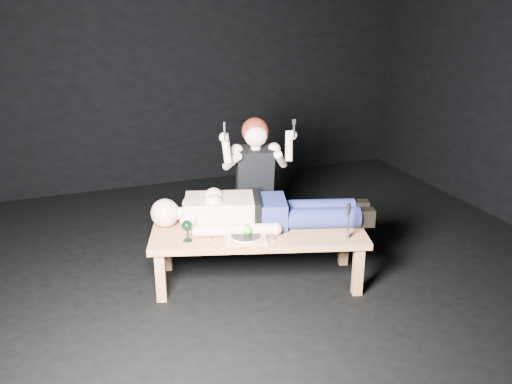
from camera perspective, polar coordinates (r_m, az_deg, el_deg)
ground at (r=4.72m, az=2.84°, el=-7.71°), size 5.00×5.00×0.00m
back_wall at (r=6.58m, az=-5.73°, el=13.91°), size 5.00×0.00×5.00m
table at (r=4.39m, az=0.23°, el=-6.66°), size 1.77×1.07×0.45m
lying_man at (r=4.34m, az=0.87°, el=-1.62°), size 1.91×1.06×0.29m
kneeling_woman at (r=4.78m, az=-0.24°, el=0.99°), size 0.82×0.88×1.27m
serving_tray at (r=4.12m, az=-1.12°, el=-4.87°), size 0.37×0.30×0.02m
plate at (r=4.12m, az=-1.12°, el=-4.65°), size 0.26×0.26×0.02m
apple at (r=4.11m, az=-0.90°, el=-4.01°), size 0.07×0.07×0.07m
goblet at (r=4.11m, az=-7.18°, el=-4.03°), size 0.10×0.10×0.17m
fork_flat at (r=4.11m, az=-4.51°, el=-5.13°), size 0.02×0.18×0.01m
knife_flat at (r=4.10m, az=1.93°, el=-5.12°), size 0.09×0.17×0.01m
spoon_flat at (r=4.17m, az=1.02°, el=-4.68°), size 0.12×0.15×0.01m
carving_knife at (r=4.15m, az=9.57°, el=-3.03°), size 0.05×0.05×0.28m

